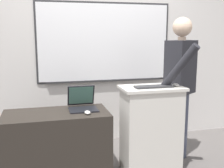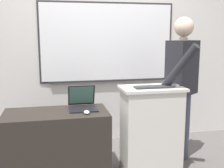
{
  "view_description": "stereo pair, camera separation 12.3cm",
  "coord_description": "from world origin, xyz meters",
  "views": [
    {
      "loc": [
        -0.76,
        -2.46,
        1.51
      ],
      "look_at": [
        -0.03,
        0.42,
        0.98
      ],
      "focal_mm": 45.0,
      "sensor_mm": 36.0,
      "label": 1
    },
    {
      "loc": [
        -0.64,
        -2.49,
        1.51
      ],
      "look_at": [
        -0.03,
        0.42,
        0.98
      ],
      "focal_mm": 45.0,
      "sensor_mm": 36.0,
      "label": 2
    }
  ],
  "objects": [
    {
      "name": "back_wall",
      "position": [
        0.0,
        1.4,
        1.42
      ],
      "size": [
        6.4,
        0.17,
        2.84
      ],
      "color": "silver",
      "rests_on": "ground_plane"
    },
    {
      "name": "lectern_podium",
      "position": [
        0.39,
        0.3,
        0.48
      ],
      "size": [
        0.67,
        0.4,
        0.96
      ],
      "color": "beige",
      "rests_on": "ground_plane"
    },
    {
      "name": "side_desk",
      "position": [
        -0.63,
        0.4,
        0.36
      ],
      "size": [
        1.08,
        0.55,
        0.71
      ],
      "color": "#28231E",
      "rests_on": "ground_plane"
    },
    {
      "name": "person_presenter",
      "position": [
        0.81,
        0.46,
        0.99
      ],
      "size": [
        0.57,
        0.71,
        1.7
      ],
      "rotation": [
        0.0,
        0.0,
        0.61
      ],
      "color": "#474C60",
      "rests_on": "ground_plane"
    },
    {
      "name": "laptop",
      "position": [
        -0.34,
        0.51,
        0.78
      ],
      "size": [
        0.3,
        0.33,
        0.25
      ],
      "color": "black",
      "rests_on": "side_desk"
    },
    {
      "name": "wireless_keyboard",
      "position": [
        0.38,
        0.25,
        0.97
      ],
      "size": [
        0.41,
        0.13,
        0.02
      ],
      "color": "#2D2D30",
      "rests_on": "lectern_podium"
    },
    {
      "name": "computer_mouse_by_laptop",
      "position": [
        -0.32,
        0.27,
        0.73
      ],
      "size": [
        0.06,
        0.1,
        0.03
      ],
      "color": "silver",
      "rests_on": "side_desk"
    },
    {
      "name": "computer_mouse_by_keyboard",
      "position": [
        0.64,
        0.25,
        0.97
      ],
      "size": [
        0.06,
        0.1,
        0.03
      ],
      "color": "silver",
      "rests_on": "lectern_podium"
    }
  ]
}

